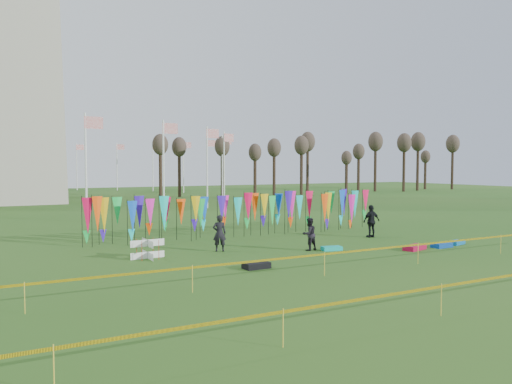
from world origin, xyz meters
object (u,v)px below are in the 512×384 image
kite_bag_turquoise (332,248)px  kite_bag_red (415,248)px  kite_bag_teal (456,243)px  box_kite (148,249)px  kite_bag_black (256,265)px  person_left (219,233)px  kite_bag_blue (442,245)px  person_mid (309,234)px  person_right (371,221)px

kite_bag_turquoise → kite_bag_red: size_ratio=0.75×
kite_bag_teal → box_kite: bearing=166.8°
kite_bag_red → kite_bag_teal: 3.23m
box_kite → kite_bag_black: (3.29, -4.09, -0.31)m
person_left → kite_bag_teal: bearing=-178.4°
kite_bag_teal → kite_bag_turquoise: bearing=167.0°
box_kite → kite_bag_turquoise: (8.56, -2.02, -0.34)m
person_left → kite_bag_blue: 11.26m
person_mid → kite_bag_teal: size_ratio=1.54×
person_left → kite_bag_black: person_left is taller
person_right → kite_bag_teal: bearing=120.7°
kite_bag_teal → person_right: bearing=118.1°
kite_bag_teal → person_mid: bearing=165.1°
person_right → kite_bag_black: person_right is taller
kite_bag_black → kite_bag_blue: bearing=0.9°
person_mid → kite_bag_blue: size_ratio=1.49×
box_kite → kite_bag_blue: (14.02, -3.92, -0.32)m
person_mid → kite_bag_turquoise: bearing=147.0°
person_left → person_right: size_ratio=0.94×
kite_bag_black → kite_bag_teal: (12.16, 0.47, -0.02)m
person_left → kite_bag_black: (-0.30, -4.35, -0.76)m
kite_bag_blue → kite_bag_teal: kite_bag_blue is taller
box_kite → kite_bag_turquoise: size_ratio=0.90×
person_mid → person_right: size_ratio=0.85×
box_kite → kite_bag_red: size_ratio=0.68×
person_mid → kite_bag_black: person_mid is taller
person_mid → kite_bag_teal: 8.18m
person_left → kite_bag_turquoise: 5.52m
box_kite → person_left: person_left is taller
kite_bag_blue → kite_bag_teal: bearing=12.0°
kite_bag_red → kite_bag_teal: size_ratio=1.24×
person_right → kite_bag_turquoise: size_ratio=1.93×
kite_bag_turquoise → kite_bag_blue: 5.78m
kite_bag_turquoise → kite_bag_black: 5.66m
person_right → kite_bag_black: 11.00m
kite_bag_teal → kite_bag_blue: bearing=-168.0°
kite_bag_blue → kite_bag_teal: size_ratio=1.03×
box_kite → kite_bag_red: 12.83m
kite_bag_black → kite_bag_teal: 12.17m
person_right → kite_bag_turquoise: bearing=30.8°
kite_bag_turquoise → kite_bag_black: size_ratio=0.93×
person_mid → kite_bag_blue: (6.44, -2.40, -0.69)m
kite_bag_turquoise → kite_bag_black: (-5.27, -2.06, 0.02)m
box_kite → person_right: size_ratio=0.46×
person_mid → kite_bag_turquoise: size_ratio=1.64×
box_kite → kite_bag_black: 5.26m
person_mid → kite_bag_turquoise: 1.30m
box_kite → kite_bag_blue: bearing=-15.6°
box_kite → kite_bag_turquoise: box_kite is taller
box_kite → person_mid: (7.58, -1.52, 0.36)m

